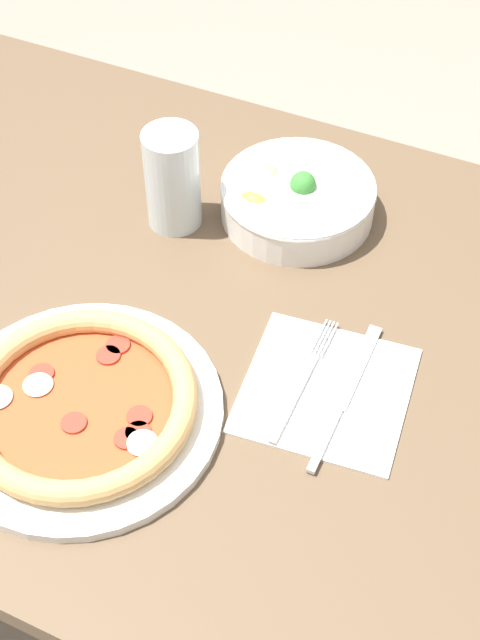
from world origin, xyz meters
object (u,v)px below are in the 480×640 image
Objects in this scene: knife at (343,401)px; glass at (173,179)px; bowl at (297,197)px; pizza at (81,405)px; fork at (303,381)px.

knife is 0.35m from glass.
bowl is 0.16m from glass.
fork is at bearing 34.81° from pizza.
pizza reaches higher than fork.
bowl is 1.09× the size of fork.
fork is 0.30m from glass.
glass is (-0.24, 0.17, 0.06)m from fork.
fork is at bearing 80.69° from knife.
fork is 0.86× the size of knife.
fork is 1.36× the size of glass.
glass is (-0.13, -0.07, 0.04)m from bowl.
bowl is at bearing 28.61° from glass.
glass reaches higher than fork.
fork is 0.05m from knife.
pizza is at bearing 116.99° from knife.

